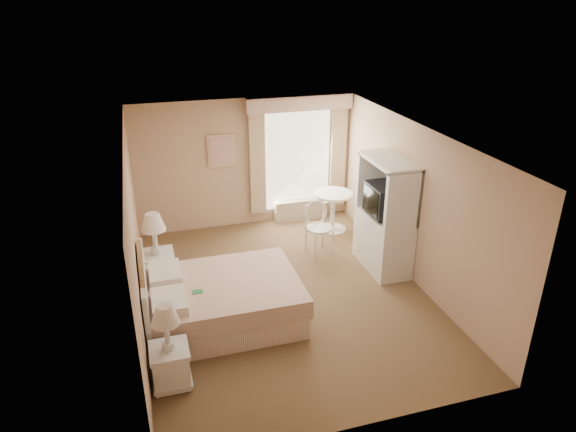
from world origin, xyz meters
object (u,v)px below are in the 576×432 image
object	(u,v)px
bed	(216,300)
round_table	(333,205)
armoire	(385,224)
nightstand_near	(170,356)
cafe_chair	(318,223)
nightstand_far	(157,261)

from	to	relation	value
bed	round_table	distance (m)	3.54
bed	armoire	size ratio (longest dim) A/B	1.11
nightstand_near	cafe_chair	size ratio (longest dim) A/B	1.16
nightstand_far	round_table	bearing A→B (deg)	19.57
nightstand_far	round_table	world-z (taller)	nightstand_far
nightstand_far	nightstand_near	bearing A→B (deg)	-90.00
nightstand_near	nightstand_far	xyz separation A→B (m)	(-0.00, 2.27, 0.06)
round_table	armoire	size ratio (longest dim) A/B	0.41
bed	cafe_chair	size ratio (longest dim) A/B	2.25
nightstand_near	round_table	bearing A→B (deg)	45.89
nightstand_near	cafe_chair	xyz separation A→B (m)	(2.79, 2.73, 0.13)
nightstand_far	cafe_chair	xyz separation A→B (m)	(2.79, 0.45, 0.08)
bed	nightstand_near	bearing A→B (deg)	-122.90
round_table	armoire	bearing A→B (deg)	-79.47
nightstand_far	bed	bearing A→B (deg)	-58.19
nightstand_near	armoire	xyz separation A→B (m)	(3.65, 1.89, 0.38)
round_table	armoire	distance (m)	1.63
nightstand_near	armoire	world-z (taller)	armoire
cafe_chair	armoire	distance (m)	1.23
cafe_chair	round_table	bearing A→B (deg)	42.55
bed	cafe_chair	xyz separation A→B (m)	(2.07, 1.61, 0.20)
nightstand_near	armoire	distance (m)	4.13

